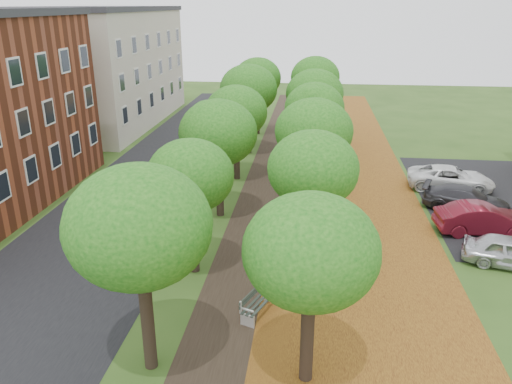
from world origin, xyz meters
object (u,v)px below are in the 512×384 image
(car_red, at_px, (483,219))
(car_grey, at_px, (466,199))
(bench, at_px, (258,302))
(car_white, at_px, (451,178))
(car_silver, at_px, (512,252))

(car_red, bearing_deg, car_grey, -4.44)
(bench, height_order, car_white, car_white)
(car_silver, relative_size, car_white, 0.79)
(car_grey, bearing_deg, car_red, -160.19)
(bench, xyz_separation_m, car_red, (10.21, 8.05, 0.27))
(bench, xyz_separation_m, car_grey, (10.21, 10.91, 0.19))
(car_silver, xyz_separation_m, car_red, (-0.22, 3.35, 0.06))
(bench, bearing_deg, car_grey, -21.38)
(car_red, distance_m, car_white, 6.29)
(car_red, height_order, car_grey, car_red)
(bench, bearing_deg, car_silver, -44.04)
(car_silver, bearing_deg, car_red, 19.04)
(car_red, relative_size, car_white, 0.89)
(bench, distance_m, car_red, 13.01)
(car_red, distance_m, car_grey, 2.87)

